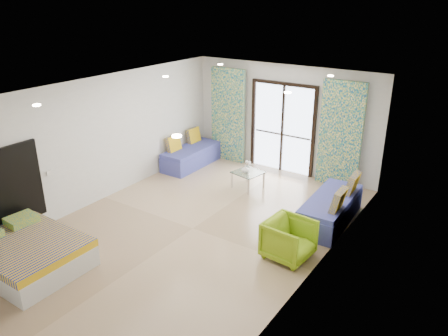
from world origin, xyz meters
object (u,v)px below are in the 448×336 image
Objects in this scene: daybed_left at (191,155)px; armchair at (289,238)px; bed at (28,254)px; daybed_right at (331,209)px; coffee_table at (248,174)px.

armchair is (4.10, -2.52, 0.11)m from daybed_left.
bed is 5.25m from daybed_left.
daybed_right is 1.63m from armchair.
coffee_table is at bearing 165.28° from daybed_right.
daybed_right is at bearing -12.31° from daybed_left.
armchair is at bearing -31.88° from daybed_left.
daybed_left is 4.81m from armchair.
bed is at bearing -132.11° from daybed_right.
armchair is (3.46, 2.69, 0.13)m from bed.
daybed_left reaches higher than armchair.
coffee_table is at bearing 74.13° from bed.
daybed_left reaches higher than coffee_table.
daybed_right reaches higher than daybed_left.
daybed_right is 2.73× the size of coffee_table.
armchair is at bearing -45.22° from coffee_table.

